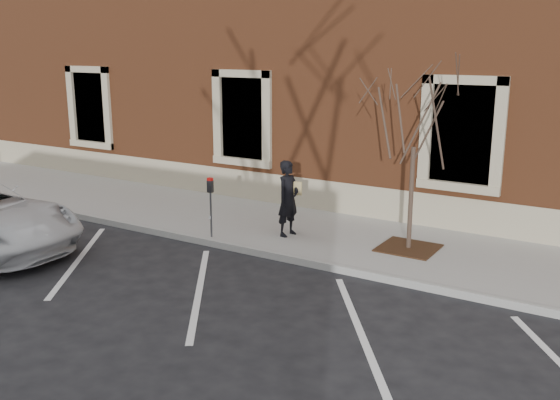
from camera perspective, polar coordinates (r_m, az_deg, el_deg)
The scene contains 9 objects.
ground at distance 13.24m, azimuth -1.37°, elevation -5.16°, with size 120.00×120.00×0.00m, color #28282B.
sidewalk_near at distance 14.64m, azimuth 2.37°, elevation -2.97°, with size 40.00×3.50×0.15m, color gray.
curb_near at distance 13.17m, azimuth -1.49°, elevation -4.91°, with size 40.00×0.12×0.15m, color #9E9E99.
parking_stripes at distance 11.57m, azimuth -7.39°, elevation -8.14°, with size 28.00×4.40×0.01m, color silver, non-canonical shape.
building_civic at distance 19.46m, azimuth 11.42°, elevation 12.68°, with size 40.00×8.62×8.00m.
man at distance 13.95m, azimuth 0.76°, elevation 0.15°, with size 0.62×0.41×1.71m, color black.
parking_meter at distance 13.87m, azimuth -6.37°, elevation 0.35°, with size 0.12×0.09×1.36m.
tree_grate at distance 13.52m, azimuth 11.65°, elevation -4.31°, with size 1.17×1.17×0.03m, color #3A1F12.
sapling at distance 12.94m, azimuth 12.25°, elevation 7.34°, with size 2.37×2.37×3.95m.
Camera 1 is at (6.85, -10.47, 4.33)m, focal length 40.00 mm.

